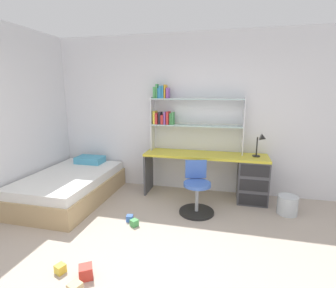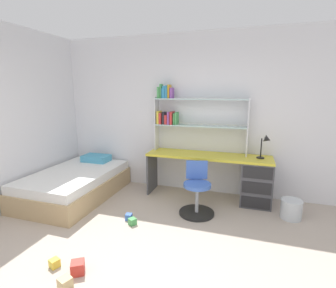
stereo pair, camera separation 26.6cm
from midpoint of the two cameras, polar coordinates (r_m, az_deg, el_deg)
room_shell at (r=3.73m, az=-20.23°, el=4.86°), size 5.94×6.16×2.76m
desk at (r=4.32m, az=13.84°, el=-6.82°), size 2.03×0.52×0.75m
bookshelf_hutch at (r=4.36m, az=1.27°, el=7.02°), size 1.58×0.22×1.15m
desk_lamp at (r=4.19m, az=18.68°, el=0.49°), size 0.20×0.17×0.38m
swivel_chair at (r=3.83m, az=4.48°, el=-11.03°), size 0.52×0.52×0.77m
bed_platform at (r=4.62m, az=-22.73°, el=-8.81°), size 1.19×1.84×0.57m
waste_bin at (r=4.16m, az=23.70°, el=-12.52°), size 0.29×0.29×0.28m
toy_block_yellow_1 at (r=3.06m, az=-25.68°, el=-24.09°), size 0.11×0.11×0.09m
toy_block_red_2 at (r=2.90m, az=-20.86°, el=-25.46°), size 0.18×0.18×0.13m
toy_block_blue_3 at (r=3.74m, az=-10.75°, el=-16.17°), size 0.10×0.10×0.09m
toy_block_green_4 at (r=3.61m, az=-9.84°, el=-17.17°), size 0.12×0.12×0.09m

